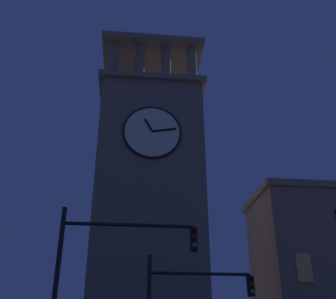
% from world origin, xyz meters
% --- Properties ---
extents(clocktower, '(7.48, 9.00, 25.71)m').
position_xyz_m(clocktower, '(-2.09, -2.80, 10.09)').
color(clocktower, '#75665B').
rests_on(clocktower, ground_plane).
extents(traffic_signal_near, '(4.46, 0.41, 6.24)m').
position_xyz_m(traffic_signal_near, '(-0.08, 11.33, 4.16)').
color(traffic_signal_near, black).
rests_on(traffic_signal_near, ground_plane).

